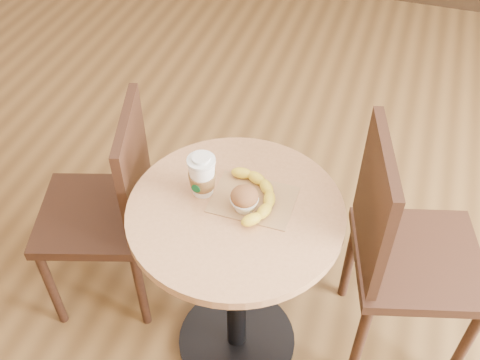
{
  "coord_description": "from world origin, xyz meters",
  "views": [
    {
      "loc": [
        0.28,
        -1.13,
        1.95
      ],
      "look_at": [
        -0.07,
        -0.05,
        0.83
      ],
      "focal_mm": 42.0,
      "sensor_mm": 36.0,
      "label": 1
    }
  ],
  "objects_px": {
    "muffin": "(244,199)",
    "chair_right": "(401,249)",
    "banana": "(251,196)",
    "chair_left": "(109,206)",
    "coffee_cup": "(202,177)",
    "cafe_table": "(236,260)"
  },
  "relations": [
    {
      "from": "chair_right",
      "to": "coffee_cup",
      "type": "distance_m",
      "value": 0.7
    },
    {
      "from": "muffin",
      "to": "chair_left",
      "type": "bearing_deg",
      "value": 169.97
    },
    {
      "from": "chair_right",
      "to": "coffee_cup",
      "type": "relative_size",
      "value": 6.8
    },
    {
      "from": "muffin",
      "to": "banana",
      "type": "height_order",
      "value": "muffin"
    },
    {
      "from": "coffee_cup",
      "to": "banana",
      "type": "bearing_deg",
      "value": 9.28
    },
    {
      "from": "coffee_cup",
      "to": "banana",
      "type": "height_order",
      "value": "coffee_cup"
    },
    {
      "from": "cafe_table",
      "to": "muffin",
      "type": "xyz_separation_m",
      "value": [
        0.02,
        0.01,
        0.28
      ]
    },
    {
      "from": "coffee_cup",
      "to": "banana",
      "type": "xyz_separation_m",
      "value": [
        0.15,
        0.01,
        -0.04
      ]
    },
    {
      "from": "cafe_table",
      "to": "coffee_cup",
      "type": "xyz_separation_m",
      "value": [
        -0.11,
        0.04,
        0.3
      ]
    },
    {
      "from": "muffin",
      "to": "banana",
      "type": "xyz_separation_m",
      "value": [
        0.01,
        0.03,
        -0.02
      ]
    },
    {
      "from": "chair_left",
      "to": "banana",
      "type": "xyz_separation_m",
      "value": [
        0.54,
        -0.06,
        0.29
      ]
    },
    {
      "from": "chair_left",
      "to": "chair_right",
      "type": "xyz_separation_m",
      "value": [
        1.01,
        0.1,
        0.03
      ]
    },
    {
      "from": "chair_left",
      "to": "muffin",
      "type": "xyz_separation_m",
      "value": [
        0.53,
        -0.09,
        0.3
      ]
    },
    {
      "from": "chair_left",
      "to": "coffee_cup",
      "type": "bearing_deg",
      "value": 63.29
    },
    {
      "from": "chair_right",
      "to": "muffin",
      "type": "height_order",
      "value": "chair_right"
    },
    {
      "from": "cafe_table",
      "to": "muffin",
      "type": "relative_size",
      "value": 9.07
    },
    {
      "from": "muffin",
      "to": "banana",
      "type": "relative_size",
      "value": 0.35
    },
    {
      "from": "banana",
      "to": "chair_left",
      "type": "bearing_deg",
      "value": 152.36
    },
    {
      "from": "cafe_table",
      "to": "banana",
      "type": "xyz_separation_m",
      "value": [
        0.03,
        0.04,
        0.26
      ]
    },
    {
      "from": "chair_right",
      "to": "muffin",
      "type": "xyz_separation_m",
      "value": [
        -0.47,
        -0.19,
        0.27
      ]
    },
    {
      "from": "cafe_table",
      "to": "chair_left",
      "type": "distance_m",
      "value": 0.52
    },
    {
      "from": "muffin",
      "to": "chair_right",
      "type": "bearing_deg",
      "value": 22.03
    }
  ]
}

